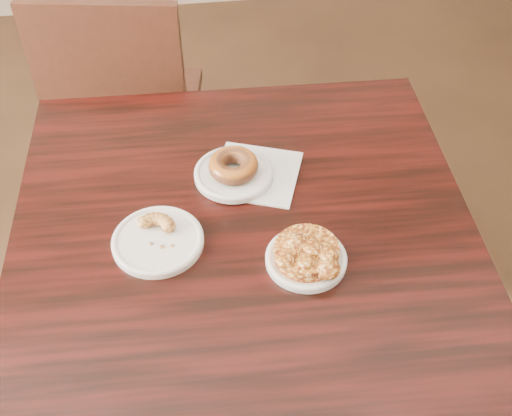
{
  "coord_description": "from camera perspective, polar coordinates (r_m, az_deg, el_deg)",
  "views": [
    {
      "loc": [
        -0.26,
        -0.58,
        1.65
      ],
      "look_at": [
        -0.15,
        0.23,
        0.8
      ],
      "focal_mm": 45.0,
      "sensor_mm": 36.0,
      "label": 1
    }
  ],
  "objects": [
    {
      "name": "plate_fritter",
      "position": [
        1.16,
        4.47,
        -4.56
      ],
      "size": [
        0.15,
        0.15,
        0.01
      ],
      "primitive_type": "cylinder",
      "color": "white",
      "rests_on": "cafe_table"
    },
    {
      "name": "glazed_donut",
      "position": [
        1.29,
        -2.02,
        3.8
      ],
      "size": [
        0.1,
        0.1,
        0.04
      ],
      "primitive_type": "torus",
      "color": "brown",
      "rests_on": "plate_donut"
    },
    {
      "name": "cruller_fragment",
      "position": [
        1.19,
        -8.81,
        -2.36
      ],
      "size": [
        0.09,
        0.09,
        0.02
      ],
      "primitive_type": null,
      "color": "#612F13",
      "rests_on": "plate_cruller"
    },
    {
      "name": "plate_cruller",
      "position": [
        1.2,
        -8.72,
        -2.94
      ],
      "size": [
        0.17,
        0.17,
        0.01
      ],
      "primitive_type": "cylinder",
      "color": "white",
      "rests_on": "cafe_table"
    },
    {
      "name": "napkin",
      "position": [
        1.32,
        0.02,
        3.05
      ],
      "size": [
        0.22,
        0.22,
        0.0
      ],
      "primitive_type": "cube",
      "rotation": [
        0.0,
        0.0,
        -0.35
      ],
      "color": "silver",
      "rests_on": "cafe_table"
    },
    {
      "name": "apple_fritter",
      "position": [
        1.14,
        4.54,
        -3.76
      ],
      "size": [
        0.16,
        0.16,
        0.04
      ],
      "primitive_type": null,
      "color": "#461607",
      "rests_on": "plate_fritter"
    },
    {
      "name": "plate_donut",
      "position": [
        1.31,
        -1.99,
        3.03
      ],
      "size": [
        0.16,
        0.16,
        0.01
      ],
      "primitive_type": "cylinder",
      "color": "white",
      "rests_on": "napkin"
    },
    {
      "name": "chair_far",
      "position": [
        2.02,
        -10.93,
        8.61
      ],
      "size": [
        0.5,
        0.5,
        0.9
      ],
      "primitive_type": null,
      "rotation": [
        0.0,
        0.0,
        2.98
      ],
      "color": "black",
      "rests_on": "floor"
    },
    {
      "name": "cafe_table",
      "position": [
        1.52,
        -0.89,
        -11.05
      ],
      "size": [
        0.91,
        0.91,
        0.75
      ],
      "primitive_type": "cube",
      "rotation": [
        0.0,
        0.0,
        -0.03
      ],
      "color": "black",
      "rests_on": "floor"
    }
  ]
}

